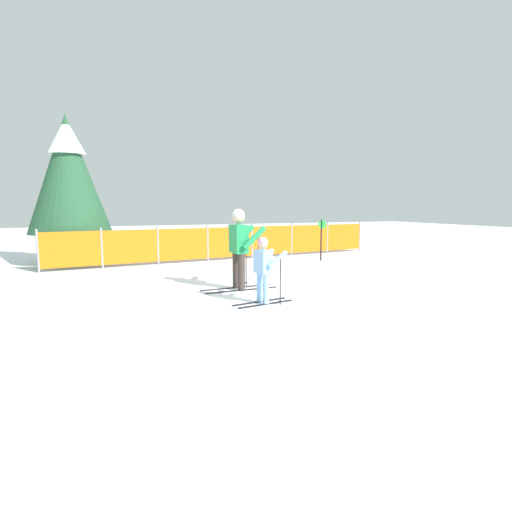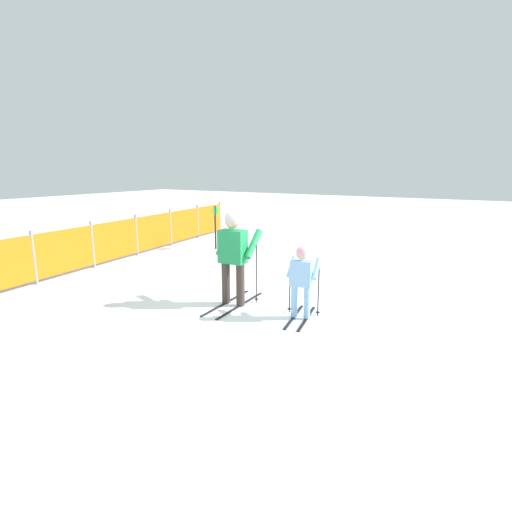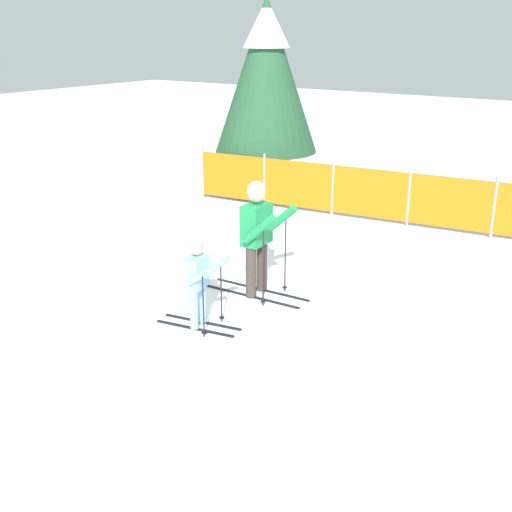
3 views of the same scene
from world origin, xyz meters
The scene contains 5 objects.
ground_plane centered at (0.00, 0.00, 0.00)m, with size 60.00×60.00×0.00m, color white.
skier_adult centered at (0.08, 0.01, 1.03)m, with size 1.65×0.75×1.73m.
skier_child centered at (0.07, -1.34, 0.73)m, with size 1.19×0.58×1.23m.
safety_fence centered at (1.40, 4.68, 0.59)m, with size 11.35×1.27×1.18m.
trail_marker centered at (4.12, 3.36, 0.84)m, with size 0.28×0.05×1.35m.
Camera 2 is at (-5.79, -3.91, 2.48)m, focal length 28.00 mm.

